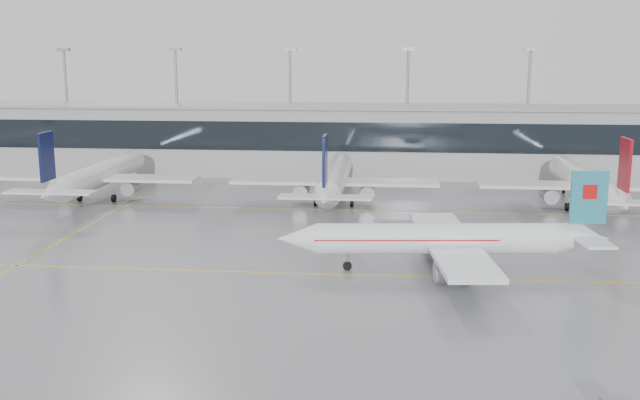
# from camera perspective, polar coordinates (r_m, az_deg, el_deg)

# --- Properties ---
(ground) EXTENTS (320.00, 320.00, 0.00)m
(ground) POSITION_cam_1_polar(r_m,az_deg,el_deg) (70.26, -0.94, -5.93)
(ground) COLOR gray
(ground) RESTS_ON ground
(taxi_line_main) EXTENTS (120.00, 0.25, 0.01)m
(taxi_line_main) POSITION_cam_1_polar(r_m,az_deg,el_deg) (70.26, -0.94, -5.92)
(taxi_line_main) COLOR gold
(taxi_line_main) RESTS_ON ground
(taxi_line_north) EXTENTS (120.00, 0.25, 0.01)m
(taxi_line_north) POSITION_cam_1_polar(r_m,az_deg,el_deg) (99.18, 0.99, -0.79)
(taxi_line_north) COLOR gold
(taxi_line_north) RESTS_ON ground
(taxi_line_cross) EXTENTS (0.25, 60.00, 0.01)m
(taxi_line_cross) POSITION_cam_1_polar(r_m,az_deg,el_deg) (92.27, -18.71, -2.33)
(taxi_line_cross) COLOR gold
(taxi_line_cross) RESTS_ON ground
(terminal) EXTENTS (180.00, 15.00, 12.00)m
(terminal) POSITION_cam_1_polar(r_m,az_deg,el_deg) (129.74, 2.11, 4.77)
(terminal) COLOR #96979A
(terminal) RESTS_ON ground
(terminal_glass) EXTENTS (180.00, 0.20, 5.00)m
(terminal_glass) POSITION_cam_1_polar(r_m,az_deg,el_deg) (122.08, 1.90, 5.07)
(terminal_glass) COLOR black
(terminal_glass) RESTS_ON ground
(terminal_roof) EXTENTS (182.00, 16.00, 0.40)m
(terminal_roof) POSITION_cam_1_polar(r_m,az_deg,el_deg) (129.18, 2.13, 7.50)
(terminal_roof) COLOR gray
(terminal_roof) RESTS_ON ground
(light_masts) EXTENTS (156.40, 1.00, 22.60)m
(light_masts) POSITION_cam_1_polar(r_m,az_deg,el_deg) (135.09, 2.28, 8.16)
(light_masts) COLOR gray
(light_masts) RESTS_ON ground
(air_canada_jet) EXTENTS (33.15, 25.73, 10.03)m
(air_canada_jet) POSITION_cam_1_polar(r_m,az_deg,el_deg) (71.73, 10.26, -3.15)
(air_canada_jet) COLOR white
(air_canada_jet) RESTS_ON ground
(parked_jet_b) EXTENTS (29.64, 36.96, 11.72)m
(parked_jet_b) POSITION_cam_1_polar(r_m,az_deg,el_deg) (110.33, -17.29, 1.90)
(parked_jet_b) COLOR silver
(parked_jet_b) RESTS_ON ground
(parked_jet_c) EXTENTS (29.64, 36.96, 11.72)m
(parked_jet_c) POSITION_cam_1_polar(r_m,az_deg,el_deg) (102.09, 1.16, 1.68)
(parked_jet_c) COLOR silver
(parked_jet_c) RESTS_ON ground
(parked_jet_d) EXTENTS (29.64, 36.96, 11.72)m
(parked_jet_d) POSITION_cam_1_polar(r_m,az_deg,el_deg) (105.46, 20.49, 1.27)
(parked_jet_d) COLOR silver
(parked_jet_d) RESTS_ON ground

